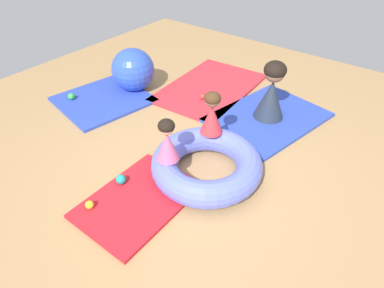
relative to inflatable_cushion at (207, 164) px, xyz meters
The scene contains 14 objects.
ground_plane 0.18m from the inflatable_cushion, 160.15° to the left, with size 8.00×8.00×0.00m, color tan.
gym_mat_front 1.98m from the inflatable_cushion, 34.03° to the left, with size 1.77×1.16×0.04m, color red.
gym_mat_far_right 2.17m from the inflatable_cushion, 80.33° to the left, with size 1.21×1.15×0.04m, color #2D47B7.
gym_mat_far_left 0.82m from the inflatable_cushion, 158.27° to the left, with size 1.16×0.83×0.04m, color red.
gym_mat_center_rear 1.42m from the inflatable_cushion, ahead, with size 1.52×1.13×0.04m, color #2D47B7.
inflatable_cushion is the anchor object (origin of this frame).
child_in_red 0.57m from the inflatable_cushion, 28.88° to the left, with size 0.33×0.33×0.51m.
child_in_pink 0.55m from the inflatable_cushion, 137.18° to the left, with size 0.30×0.30×0.47m.
adult_seated 1.44m from the inflatable_cushion, ahead, with size 0.49×0.49×0.79m.
play_ball_red 1.58m from the inflatable_cushion, 37.80° to the left, with size 0.09×0.09×0.09m, color red.
play_ball_green 2.48m from the inflatable_cushion, 88.40° to the left, with size 0.10×0.10×0.10m, color green.
play_ball_teal 0.92m from the inflatable_cushion, 139.37° to the left, with size 0.10×0.10×0.10m, color teal.
play_ball_yellow 1.26m from the inflatable_cushion, 152.44° to the left, with size 0.08×0.08×0.08m, color yellow.
exercise_ball_large 2.23m from the inflatable_cushion, 65.82° to the left, with size 0.65×0.65×0.65m, color blue.
Camera 1 is at (-2.16, -1.58, 2.51)m, focal length 31.31 mm.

